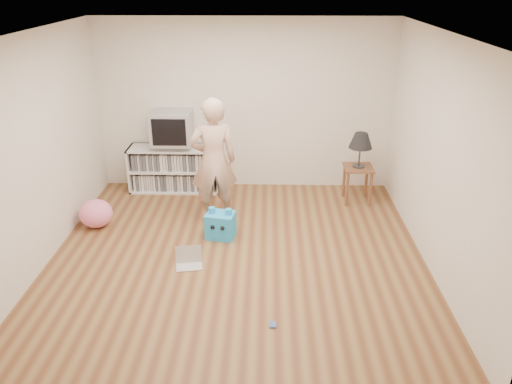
{
  "coord_description": "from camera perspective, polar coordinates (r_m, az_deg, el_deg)",
  "views": [
    {
      "loc": [
        0.36,
        -5.22,
        3.17
      ],
      "look_at": [
        0.22,
        0.4,
        0.68
      ],
      "focal_mm": 35.0,
      "sensor_mm": 36.0,
      "label": 1
    }
  ],
  "objects": [
    {
      "name": "laptop",
      "position": [
        5.98,
        -7.68,
        -7.75
      ],
      "size": [
        0.34,
        0.29,
        0.21
      ],
      "rotation": [
        0.0,
        0.0,
        0.18
      ],
      "color": "silver",
      "rests_on": "ground"
    },
    {
      "name": "playing_cards",
      "position": [
        5.05,
        1.92,
        -14.92
      ],
      "size": [
        0.07,
        0.09,
        0.02
      ],
      "primitive_type": "cube",
      "rotation": [
        0.0,
        0.0,
        0.01
      ],
      "color": "#445FB6",
      "rests_on": "ground"
    },
    {
      "name": "walls",
      "position": [
        5.56,
        -2.36,
        4.19
      ],
      "size": [
        4.52,
        4.52,
        2.6
      ],
      "color": "silver",
      "rests_on": "ground"
    },
    {
      "name": "media_unit",
      "position": [
        7.92,
        -9.22,
        2.69
      ],
      "size": [
        1.4,
        0.45,
        0.7
      ],
      "color": "white",
      "rests_on": "ground"
    },
    {
      "name": "person",
      "position": [
        6.68,
        -4.9,
        3.54
      ],
      "size": [
        0.7,
        0.54,
        1.72
      ],
      "primitive_type": "imported",
      "rotation": [
        0.0,
        0.0,
        3.36
      ],
      "color": "#D5AC91",
      "rests_on": "ground"
    },
    {
      "name": "plush_blue",
      "position": [
        6.47,
        -4.07,
        -3.76
      ],
      "size": [
        0.4,
        0.35,
        0.41
      ],
      "rotation": [
        0.0,
        0.0,
        -0.19
      ],
      "color": "#209CE8",
      "rests_on": "ground"
    },
    {
      "name": "ceiling",
      "position": [
        5.26,
        -2.6,
        17.63
      ],
      "size": [
        4.5,
        4.5,
        0.01
      ],
      "primitive_type": "cube",
      "color": "white",
      "rests_on": "walls"
    },
    {
      "name": "crt_tv",
      "position": [
        7.69,
        -9.57,
        7.29
      ],
      "size": [
        0.6,
        0.53,
        0.5
      ],
      "color": "#9C9CA1",
      "rests_on": "dvd_deck"
    },
    {
      "name": "ground",
      "position": [
        6.12,
        -2.15,
        -7.35
      ],
      "size": [
        4.5,
        4.5,
        0.0
      ],
      "primitive_type": "plane",
      "color": "brown",
      "rests_on": "ground"
    },
    {
      "name": "plush_pink",
      "position": [
        7.06,
        -17.82,
        -2.36
      ],
      "size": [
        0.58,
        0.58,
        0.38
      ],
      "primitive_type": "ellipsoid",
      "rotation": [
        0.0,
        0.0,
        0.4
      ],
      "color": "pink",
      "rests_on": "ground"
    },
    {
      "name": "side_table",
      "position": [
        7.52,
        11.55,
        1.89
      ],
      "size": [
        0.42,
        0.42,
        0.55
      ],
      "color": "brown",
      "rests_on": "ground"
    },
    {
      "name": "dvd_deck",
      "position": [
        7.78,
        -9.43,
        5.29
      ],
      "size": [
        0.45,
        0.35,
        0.07
      ],
      "primitive_type": "cube",
      "color": "gray",
      "rests_on": "media_unit"
    },
    {
      "name": "table_lamp",
      "position": [
        7.35,
        11.89,
        5.69
      ],
      "size": [
        0.34,
        0.34,
        0.52
      ],
      "color": "#333333",
      "rests_on": "side_table"
    }
  ]
}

